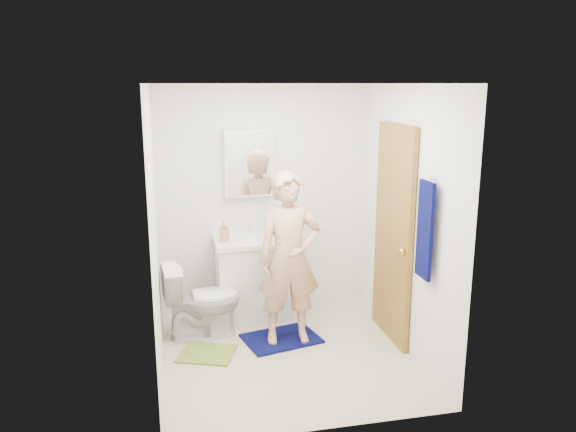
% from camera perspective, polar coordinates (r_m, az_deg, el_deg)
% --- Properties ---
extents(floor, '(2.20, 2.40, 0.02)m').
position_cam_1_polar(floor, '(5.28, -0.27, -13.81)').
color(floor, beige).
rests_on(floor, ground).
extents(ceiling, '(2.20, 2.40, 0.02)m').
position_cam_1_polar(ceiling, '(4.70, -0.30, 13.44)').
color(ceiling, white).
rests_on(ceiling, ground).
extents(wall_back, '(2.20, 0.02, 2.40)m').
position_cam_1_polar(wall_back, '(6.01, -2.65, 1.80)').
color(wall_back, white).
rests_on(wall_back, ground).
extents(wall_front, '(2.20, 0.02, 2.40)m').
position_cam_1_polar(wall_front, '(3.73, 3.55, -5.50)').
color(wall_front, white).
rests_on(wall_front, ground).
extents(wall_left, '(0.02, 2.40, 2.40)m').
position_cam_1_polar(wall_left, '(4.76, -13.49, -1.66)').
color(wall_left, white).
rests_on(wall_left, ground).
extents(wall_right, '(0.02, 2.40, 2.40)m').
position_cam_1_polar(wall_right, '(5.19, 11.80, -0.34)').
color(wall_right, white).
rests_on(wall_right, ground).
extents(vanity_cabinet, '(0.75, 0.55, 0.80)m').
position_cam_1_polar(vanity_cabinet, '(5.92, -3.53, -6.43)').
color(vanity_cabinet, white).
rests_on(vanity_cabinet, floor).
extents(countertop, '(0.79, 0.59, 0.05)m').
position_cam_1_polar(countertop, '(5.80, -3.59, -2.47)').
color(countertop, white).
rests_on(countertop, vanity_cabinet).
extents(sink_basin, '(0.40, 0.40, 0.03)m').
position_cam_1_polar(sink_basin, '(5.79, -3.60, -2.33)').
color(sink_basin, white).
rests_on(sink_basin, countertop).
extents(faucet, '(0.03, 0.03, 0.12)m').
position_cam_1_polar(faucet, '(5.94, -3.87, -1.22)').
color(faucet, silver).
rests_on(faucet, countertop).
extents(medicine_cabinet, '(0.50, 0.12, 0.70)m').
position_cam_1_polar(medicine_cabinet, '(5.85, -4.04, 5.44)').
color(medicine_cabinet, white).
rests_on(medicine_cabinet, wall_back).
extents(mirror_panel, '(0.46, 0.01, 0.66)m').
position_cam_1_polar(mirror_panel, '(5.79, -3.95, 5.36)').
color(mirror_panel, white).
rests_on(mirror_panel, wall_back).
extents(door, '(0.05, 0.80, 2.05)m').
position_cam_1_polar(door, '(5.35, 10.63, -1.81)').
color(door, '#A2742C').
rests_on(door, ground).
extents(door_knob, '(0.07, 0.07, 0.07)m').
position_cam_1_polar(door_knob, '(5.07, 11.56, -3.58)').
color(door_knob, gold).
rests_on(door_knob, door).
extents(towel, '(0.03, 0.24, 0.80)m').
position_cam_1_polar(towel, '(4.64, 13.74, -1.41)').
color(towel, '#070A45').
rests_on(towel, wall_right).
extents(towel_hook, '(0.06, 0.02, 0.02)m').
position_cam_1_polar(towel_hook, '(4.57, 14.48, 3.72)').
color(towel_hook, silver).
rests_on(towel_hook, wall_right).
extents(toilet, '(0.77, 0.49, 0.74)m').
position_cam_1_polar(toilet, '(5.52, -8.73, -8.42)').
color(toilet, white).
rests_on(toilet, floor).
extents(bath_mat, '(0.79, 0.64, 0.02)m').
position_cam_1_polar(bath_mat, '(5.52, -0.68, -12.34)').
color(bath_mat, '#070A45').
rests_on(bath_mat, floor).
extents(green_rug, '(0.59, 0.55, 0.02)m').
position_cam_1_polar(green_rug, '(5.30, -8.23, -13.65)').
color(green_rug, olive).
rests_on(green_rug, floor).
extents(soap_dispenser, '(0.10, 0.10, 0.21)m').
position_cam_1_polar(soap_dispenser, '(5.67, -6.52, -1.54)').
color(soap_dispenser, '#B17352').
rests_on(soap_dispenser, countertop).
extents(toothbrush_cup, '(0.16, 0.16, 0.10)m').
position_cam_1_polar(toothbrush_cup, '(5.90, -1.05, -1.39)').
color(toothbrush_cup, '#5F3B82').
rests_on(toothbrush_cup, countertop).
extents(man, '(0.60, 0.41, 1.62)m').
position_cam_1_polar(man, '(5.17, 0.12, -4.34)').
color(man, tan).
rests_on(man, bath_mat).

